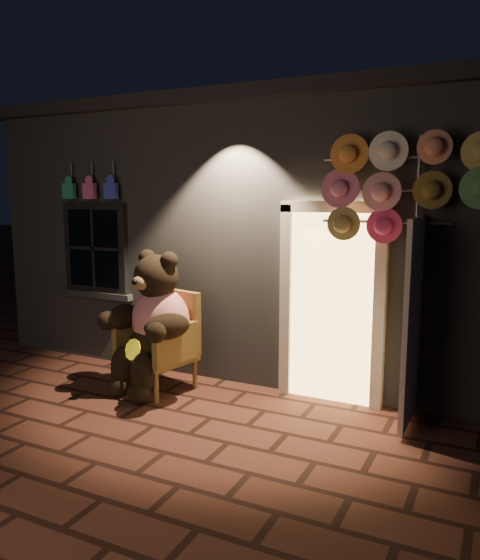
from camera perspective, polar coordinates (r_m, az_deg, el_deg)
The scene contains 5 objects.
ground at distance 5.64m, azimuth -9.06°, elevation -14.82°, with size 60.00×60.00×0.00m, color #562E21.
shop_building at distance 8.73m, azimuth 5.96°, elevation 5.48°, with size 7.30×5.95×3.51m.
wicker_armchair at distance 6.50m, azimuth -8.09°, elevation -6.23°, with size 0.92×0.87×1.14m.
teddy_bear at distance 6.34m, azimuth -9.03°, elevation -4.47°, with size 1.17×1.03×1.65m.
hat_rack at distance 5.55m, azimuth 16.34°, elevation 9.40°, with size 1.67×0.22×2.85m.
Camera 1 is at (3.02, -4.19, 2.27)m, focal length 35.00 mm.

